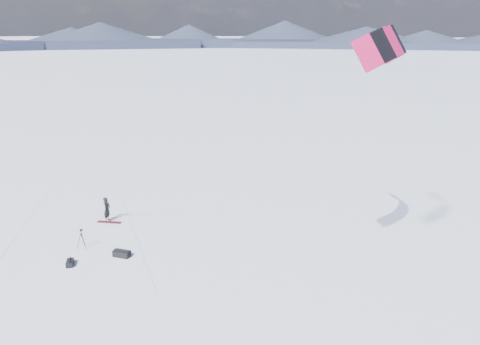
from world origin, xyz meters
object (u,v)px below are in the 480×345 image
Objects in this scene: snowkiter at (108,221)px; tripod at (82,236)px; gear_bag_b at (70,263)px; gear_bag_a at (122,254)px; snowboard at (109,222)px.

tripod is (1.70, -3.63, 0.77)m from snowkiter.
gear_bag_b is (2.68, -5.37, 0.14)m from snowkiter.
tripod is 1.19× the size of gear_bag_a.
gear_bag_a reaches higher than gear_bag_b.
snowkiter is at bearing 116.25° from tripod.
gear_bag_a is (4.09, -3.14, 0.16)m from snowboard.
snowkiter is 2.15× the size of gear_bag_b.
gear_bag_b is (0.98, -1.74, -0.63)m from tripod.
snowkiter is at bearing 130.79° from gear_bag_a.
snowboard is 1.35× the size of tripod.
snowboard is 1.60× the size of gear_bag_a.
snowkiter is 1.64× the size of gear_bag_a.
gear_bag_a reaches higher than snowboard.
gear_bag_a is at bearing -147.63° from snowkiter.
snowboard is (0.25, -0.12, 0.02)m from snowkiter.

